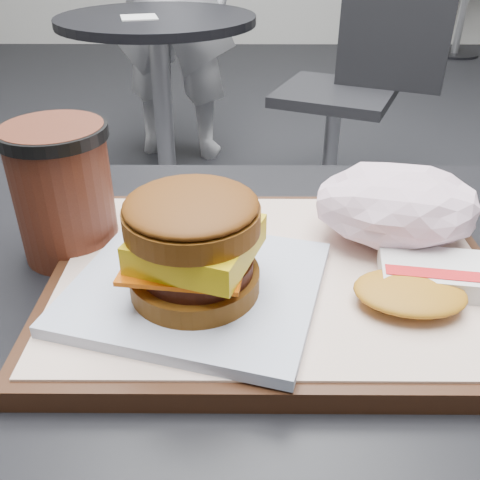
% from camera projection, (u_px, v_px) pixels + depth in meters
% --- Properties ---
extents(customer_table, '(0.80, 0.60, 0.77)m').
position_uv_depth(customer_table, '(287.00, 456.00, 0.54)').
color(customer_table, '#A5A5AA').
rests_on(customer_table, ground).
extents(serving_tray, '(0.38, 0.28, 0.02)m').
position_uv_depth(serving_tray, '(275.00, 277.00, 0.46)').
color(serving_tray, black).
rests_on(serving_tray, customer_table).
extents(breakfast_sandwich, '(0.23, 0.21, 0.09)m').
position_uv_depth(breakfast_sandwich, '(195.00, 255.00, 0.40)').
color(breakfast_sandwich, silver).
rests_on(breakfast_sandwich, serving_tray).
extents(hash_brown, '(0.12, 0.10, 0.02)m').
position_uv_depth(hash_brown, '(425.00, 282.00, 0.42)').
color(hash_brown, silver).
rests_on(hash_brown, serving_tray).
extents(crumpled_wrapper, '(0.15, 0.12, 0.07)m').
position_uv_depth(crumpled_wrapper, '(398.00, 206.00, 0.49)').
color(crumpled_wrapper, white).
rests_on(crumpled_wrapper, serving_tray).
extents(coffee_cup, '(0.09, 0.09, 0.13)m').
position_uv_depth(coffee_cup, '(63.00, 188.00, 0.48)').
color(coffee_cup, '#451B10').
rests_on(coffee_cup, customer_table).
extents(neighbor_table, '(0.70, 0.70, 0.75)m').
position_uv_depth(neighbor_table, '(160.00, 73.00, 1.96)').
color(neighbor_table, black).
rests_on(neighbor_table, ground).
extents(napkin, '(0.15, 0.15, 0.00)m').
position_uv_depth(napkin, '(139.00, 17.00, 1.81)').
color(napkin, silver).
rests_on(napkin, neighbor_table).
extents(neighbor_chair, '(0.66, 0.55, 0.88)m').
position_uv_depth(neighbor_chair, '(355.00, 81.00, 2.03)').
color(neighbor_chair, '#9D9DA2').
rests_on(neighbor_chair, ground).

